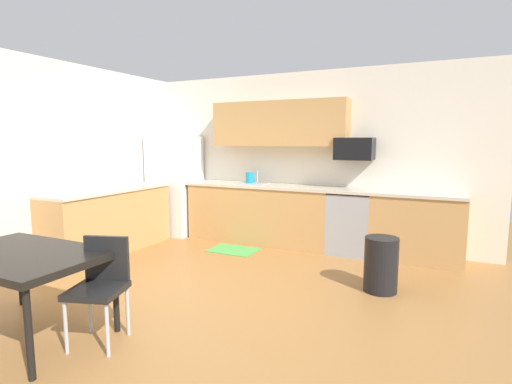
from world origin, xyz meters
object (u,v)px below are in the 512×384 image
oven_range (351,222)px  kettle (250,179)px  chair_near_table (101,281)px  microwave (355,149)px  dining_table (21,259)px  trash_bin (381,264)px  refrigerator (175,185)px

oven_range → kettle: 1.76m
chair_near_table → microwave: bearing=70.4°
dining_table → chair_near_table: chair_near_table is taller
oven_range → kettle: (-1.67, 0.05, 0.56)m
trash_bin → oven_range: bearing=114.9°
refrigerator → dining_table: (1.18, -3.61, -0.19)m
oven_range → refrigerator: bearing=-178.5°
refrigerator → trash_bin: refrigerator is taller
oven_range → dining_table: oven_range is taller
kettle → microwave: bearing=1.7°
dining_table → kettle: bearing=86.3°
trash_bin → chair_near_table: bearing=-132.1°
refrigerator → microwave: bearing=3.3°
dining_table → kettle: 3.76m
refrigerator → dining_table: 3.80m
trash_bin → microwave: bearing=113.4°
oven_range → dining_table: (-1.91, -3.69, 0.21)m
refrigerator → microwave: 3.16m
microwave → chair_near_table: bearing=-109.6°
dining_table → refrigerator: bearing=108.0°
oven_range → kettle: bearing=178.3°
oven_range → chair_near_table: size_ratio=1.07×
dining_table → trash_bin: 3.47m
dining_table → kettle: (0.24, 3.74, 0.36)m
chair_near_table → dining_table: bearing=-160.3°
microwave → trash_bin: size_ratio=0.90×
refrigerator → dining_table: refrigerator is taller
microwave → dining_table: size_ratio=0.39×
chair_near_table → refrigerator: bearing=118.4°
dining_table → trash_bin: bearing=42.5°
oven_range → chair_near_table: bearing=-110.1°
refrigerator → kettle: (1.42, 0.13, 0.17)m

